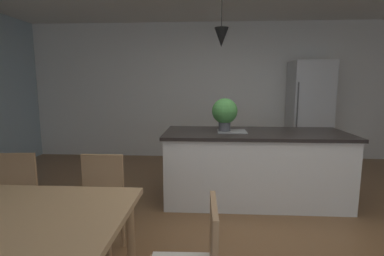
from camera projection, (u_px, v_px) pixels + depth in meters
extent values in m
cube|color=brown|center=(253.00, 241.00, 2.78)|extent=(10.00, 8.40, 0.04)
cube|color=silver|center=(231.00, 91.00, 5.79)|extent=(10.00, 0.12, 2.70)
cylinder|color=tan|center=(131.00, 243.00, 2.04)|extent=(0.06, 0.06, 0.74)
cube|color=#A87F56|center=(214.00, 241.00, 1.53)|extent=(0.04, 0.38, 0.42)
cube|color=#A87F56|center=(96.00, 210.00, 2.45)|extent=(0.41, 0.41, 0.04)
cube|color=white|center=(96.00, 206.00, 2.44)|extent=(0.37, 0.37, 0.03)
cube|color=#A87F56|center=(103.00, 177.00, 2.59)|extent=(0.38, 0.04, 0.42)
cylinder|color=#A87F56|center=(109.00, 246.00, 2.30)|extent=(0.04, 0.04, 0.41)
cylinder|color=#A87F56|center=(69.00, 244.00, 2.33)|extent=(0.04, 0.04, 0.41)
cylinder|color=#A87F56|center=(123.00, 225.00, 2.64)|extent=(0.04, 0.04, 0.41)
cylinder|color=#A87F56|center=(87.00, 224.00, 2.66)|extent=(0.04, 0.04, 0.41)
cube|color=#A87F56|center=(6.00, 207.00, 2.49)|extent=(0.44, 0.44, 0.04)
cube|color=white|center=(6.00, 203.00, 2.49)|extent=(0.39, 0.39, 0.03)
cube|color=#A87F56|center=(15.00, 175.00, 2.64)|extent=(0.38, 0.07, 0.42)
cylinder|color=#A87F56|center=(17.00, 241.00, 2.37)|extent=(0.04, 0.04, 0.41)
cylinder|color=#A87F56|center=(38.00, 222.00, 2.70)|extent=(0.04, 0.04, 0.41)
cylinder|color=#A87F56|center=(1.00, 222.00, 2.69)|extent=(0.04, 0.04, 0.41)
cube|color=silver|center=(254.00, 167.00, 3.66)|extent=(2.21, 0.85, 0.88)
cube|color=black|center=(255.00, 134.00, 3.59)|extent=(2.27, 0.91, 0.04)
cube|color=gray|center=(232.00, 131.00, 3.60)|extent=(0.36, 0.30, 0.01)
cube|color=#B2B5B7|center=(309.00, 113.00, 5.37)|extent=(0.71, 0.64, 1.92)
cylinder|color=#4C4C4C|center=(297.00, 115.00, 5.06)|extent=(0.02, 0.02, 1.15)
cylinder|color=black|center=(222.00, 4.00, 3.38)|extent=(0.01, 0.01, 0.54)
cone|color=black|center=(221.00, 37.00, 3.44)|extent=(0.17, 0.17, 0.23)
cylinder|color=#4C4C51|center=(224.00, 127.00, 3.60)|extent=(0.15, 0.15, 0.13)
sphere|color=#478C42|center=(225.00, 111.00, 3.57)|extent=(0.32, 0.32, 0.32)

